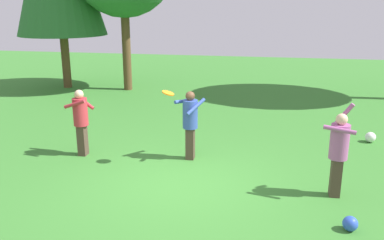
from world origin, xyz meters
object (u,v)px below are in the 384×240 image
at_px(frisbee, 168,93).
at_px(ball_blue, 350,224).
at_px(person_bystander, 190,120).
at_px(person_thrower, 339,148).
at_px(ball_white, 370,137).
at_px(person_catcher, 81,117).

distance_m(frisbee, ball_blue, 4.36).
relative_size(person_bystander, ball_blue, 6.56).
relative_size(person_thrower, ball_blue, 7.25).
height_order(ball_white, ball_blue, ball_white).
height_order(person_catcher, ball_blue, person_catcher).
bearing_deg(ball_blue, person_thrower, 93.60).
bearing_deg(person_thrower, person_bystander, -9.63).
distance_m(person_thrower, person_catcher, 5.69).
distance_m(frisbee, ball_white, 5.59).
distance_m(person_catcher, ball_white, 7.33).
relative_size(person_thrower, person_bystander, 1.11).
distance_m(person_catcher, ball_blue, 6.18).
relative_size(frisbee, ball_blue, 1.11).
distance_m(person_catcher, frisbee, 2.29).
relative_size(person_bystander, ball_white, 5.94).
distance_m(ball_white, ball_blue, 4.77).
relative_size(person_catcher, ball_white, 5.87).
bearing_deg(frisbee, person_catcher, 173.90).
bearing_deg(person_catcher, person_thrower, -5.07).
bearing_deg(ball_white, frisbee, -152.42).
bearing_deg(person_bystander, ball_blue, 89.58).
bearing_deg(ball_blue, person_catcher, 157.55).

